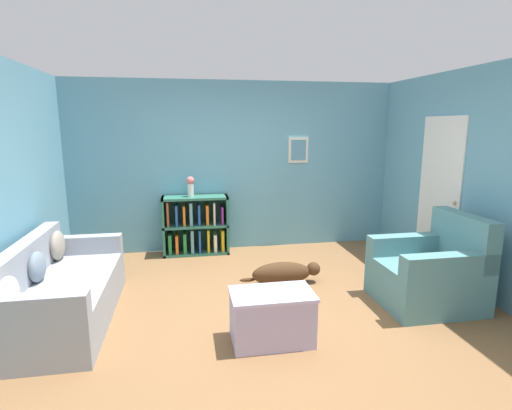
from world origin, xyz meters
name	(u,v)px	position (x,y,z in m)	size (l,w,h in m)	color
ground_plane	(262,307)	(0.00, 0.00, 0.00)	(14.00, 14.00, 0.00)	brown
wall_back	(235,167)	(0.00, 2.25, 1.30)	(5.60, 0.13, 2.60)	#609EB7
wall_right	(483,183)	(2.55, 0.02, 1.29)	(0.16, 5.00, 2.60)	#609EB7
couch	(59,292)	(-2.05, 0.06, 0.30)	(0.86, 1.88, 0.81)	#9399A3
bookshelf	(195,227)	(-0.65, 2.02, 0.42)	(0.98, 0.36, 0.89)	#2D6B56
recliner_chair	(431,273)	(1.83, -0.22, 0.35)	(1.00, 0.90, 1.00)	slate
coffee_table	(272,316)	(-0.05, -0.70, 0.25)	(0.74, 0.45, 0.47)	#ADA3CC
dog	(284,273)	(0.38, 0.58, 0.14)	(1.01, 0.25, 0.28)	#472D19
vase	(190,185)	(-0.70, 2.00, 1.06)	(0.12, 0.12, 0.30)	silver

